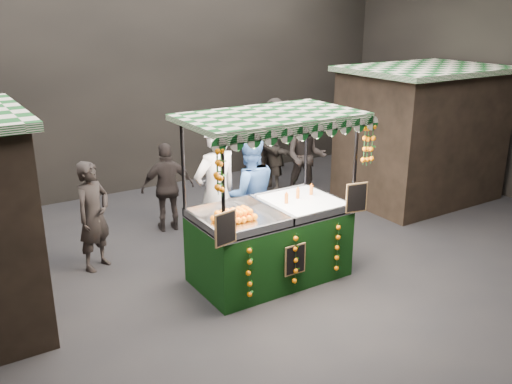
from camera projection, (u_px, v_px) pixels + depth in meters
ground at (279, 281)px, 7.73m from camera, size 12.00×12.00×0.00m
market_hall at (282, 31)px, 6.64m from camera, size 12.10×10.10×5.05m
neighbour_stall_right at (421, 134)px, 10.74m from camera, size 3.00×2.20×2.60m
juice_stall at (272, 231)px, 7.58m from camera, size 2.43×1.43×2.36m
vendor_grey at (216, 195)px, 8.02m from camera, size 0.86×0.65×2.12m
vendor_blue at (249, 195)px, 8.45m from camera, size 1.06×0.92×1.84m
shopper_1 at (305, 157)px, 10.83m from camera, size 1.05×1.02×1.71m
shopper_2 at (168, 187)px, 9.29m from camera, size 0.96×0.55×1.53m
shopper_3 at (275, 139)px, 12.60m from camera, size 1.00×1.16×1.55m
shopper_4 at (2, 204)px, 8.26m from camera, size 0.99×0.94×1.70m
shopper_5 at (256, 151)px, 11.28m from camera, size 0.78×1.63×1.69m
shopper_6 at (273, 145)px, 11.30m from camera, size 0.52×0.74×1.92m
shopper_7 at (94, 216)px, 7.89m from camera, size 0.71×0.63×1.62m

